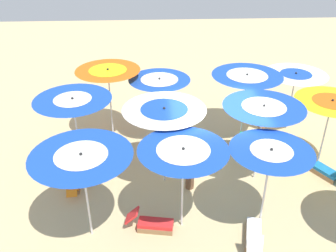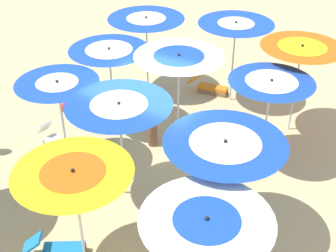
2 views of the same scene
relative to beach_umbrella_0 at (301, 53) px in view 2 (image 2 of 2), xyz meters
name	(u,v)px [view 2 (image 2 of 2)]	position (x,y,z in m)	size (l,w,h in m)	color
ground	(158,166)	(2.41, 3.11, -2.32)	(37.00, 37.00, 0.04)	#D1B57F
beach_umbrella_0	(301,53)	(0.00, 0.00, 0.00)	(2.09, 2.09, 2.53)	silver
beach_umbrella_1	(236,29)	(2.05, -0.77, -0.02)	(2.14, 2.14, 2.51)	silver
beach_umbrella_2	(146,24)	(4.59, -0.17, -0.13)	(2.26, 2.26, 2.40)	silver
beach_umbrella_3	(271,89)	(0.23, 1.64, -0.29)	(1.99, 1.99, 2.27)	silver
beach_umbrella_4	(179,63)	(2.58, 1.70, -0.15)	(2.24, 2.24, 2.42)	silver
beach_umbrella_5	(109,55)	(4.40, 2.05, -0.20)	(2.08, 2.08, 2.34)	silver
beach_umbrella_6	(225,151)	(0.22, 4.48, -0.21)	(2.30, 2.30, 2.35)	silver
beach_umbrella_7	(119,113)	(2.59, 4.36, -0.14)	(2.21, 2.21, 2.43)	silver
beach_umbrella_8	(58,90)	(4.47, 4.02, -0.25)	(1.91, 1.91, 2.30)	silver
beach_umbrella_9	(206,228)	(-0.22, 6.27, -0.37)	(2.11, 2.11, 2.18)	silver
beach_umbrella_10	(74,179)	(2.16, 6.44, -0.20)	(2.08, 2.08, 2.33)	silver
lounger_0	(57,142)	(5.05, 3.71, -2.09)	(1.32, 0.68, 0.65)	olive
lounger_1	(210,87)	(2.77, -0.89, -2.11)	(1.31, 0.41, 0.55)	olive
lounger_2	(58,249)	(2.71, 6.55, -2.10)	(1.20, 0.91, 0.56)	olive
lounger_3	(191,212)	(0.87, 4.42, -2.10)	(1.29, 0.73, 0.54)	olive
lounger_4	(125,105)	(4.50, 1.30, -2.10)	(0.55, 1.23, 0.57)	olive
beachgoer_0	(188,210)	(0.67, 5.03, -1.42)	(0.30, 0.30, 1.69)	#A3704C
beachgoer_1	(152,116)	(2.95, 2.40, -1.42)	(0.30, 0.30, 1.69)	brown
beach_ball	(64,106)	(6.11, 2.10, -2.15)	(0.31, 0.31, 0.31)	red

